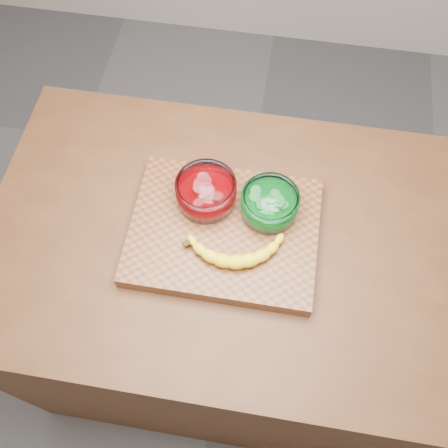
# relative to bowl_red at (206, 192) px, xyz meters

# --- Properties ---
(ground) EXTENTS (3.50, 3.50, 0.00)m
(ground) POSITION_rel_bowl_red_xyz_m (0.06, -0.07, -0.97)
(ground) COLOR #555559
(ground) RESTS_ON ground
(counter) EXTENTS (1.20, 0.80, 0.90)m
(counter) POSITION_rel_bowl_red_xyz_m (0.06, -0.07, -0.52)
(counter) COLOR #512E18
(counter) RESTS_ON ground
(cutting_board) EXTENTS (0.45, 0.35, 0.04)m
(cutting_board) POSITION_rel_bowl_red_xyz_m (0.06, -0.07, -0.05)
(cutting_board) COLOR brown
(cutting_board) RESTS_ON counter
(bowl_red) EXTENTS (0.15, 0.15, 0.07)m
(bowl_red) POSITION_rel_bowl_red_xyz_m (0.00, 0.00, 0.00)
(bowl_red) COLOR white
(bowl_red) RESTS_ON cutting_board
(bowl_green) EXTENTS (0.14, 0.14, 0.06)m
(bowl_green) POSITION_rel_bowl_red_xyz_m (0.16, -0.01, -0.00)
(bowl_green) COLOR white
(bowl_green) RESTS_ON cutting_board
(banana) EXTENTS (0.26, 0.13, 0.04)m
(banana) POSITION_rel_bowl_red_xyz_m (0.09, -0.13, -0.02)
(banana) COLOR yellow
(banana) RESTS_ON cutting_board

